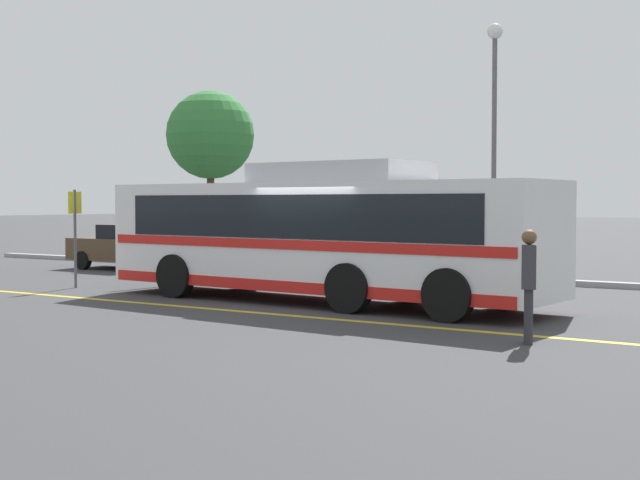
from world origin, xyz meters
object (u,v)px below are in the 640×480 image
Objects in this scene: parked_car_1 at (286,255)px; street_lamp at (494,107)px; bus_stop_sign at (75,226)px; tree_0 at (210,136)px; transit_bus at (321,234)px; parked_car_0 at (132,246)px; pedestrian_0 at (529,278)px.

street_lamp reaches higher than parked_car_1.
tree_0 is (-4.06, 10.25, 3.11)m from bus_stop_sign.
tree_0 reaches higher than transit_bus.
parked_car_0 is at bearing 69.43° from transit_bus.
bus_stop_sign reaches higher than parked_car_1.
parked_car_1 is at bearing -35.69° from tree_0.
tree_0 is at bearing 54.05° from parked_car_1.
pedestrian_0 is (16.07, -7.69, 0.27)m from parked_car_0.
street_lamp is (4.96, 3.38, 4.27)m from parked_car_1.
transit_bus reaches higher than parked_car_1.
transit_bus is at bearing -40.90° from tree_0.
transit_bus is 1.50× the size of street_lamp.
tree_0 is at bearing 25.48° from bus_stop_sign.
parked_car_1 is (-4.20, 4.67, -0.84)m from transit_bus.
parked_car_0 is 0.91× the size of parked_car_1.
transit_bus is 6.19× the size of pedestrian_0.
parked_car_1 is 9.45m from tree_0.
street_lamp is (7.84, 8.64, 3.35)m from bus_stop_sign.
parked_car_0 is (-10.31, 4.68, -0.76)m from transit_bus.
bus_stop_sign is (-7.08, -0.59, 0.07)m from transit_bus.
bus_stop_sign is 12.14m from street_lamp.
street_lamp reaches higher than bus_stop_sign.
street_lamp reaches higher than tree_0.
tree_0 is (-11.91, 1.61, -0.25)m from street_lamp.
transit_bus is 7.11m from bus_stop_sign.
bus_stop_sign is (3.22, -5.27, 0.83)m from parked_car_0.
pedestrian_0 is at bearing -96.80° from bus_stop_sign.
parked_car_0 is at bearing -163.09° from street_lamp.
bus_stop_sign reaches higher than parked_car_0.
parked_car_1 is at bearing -145.72° from street_lamp.
bus_stop_sign is at bearing 98.62° from transit_bus.
parked_car_0 is 17.82m from pedestrian_0.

